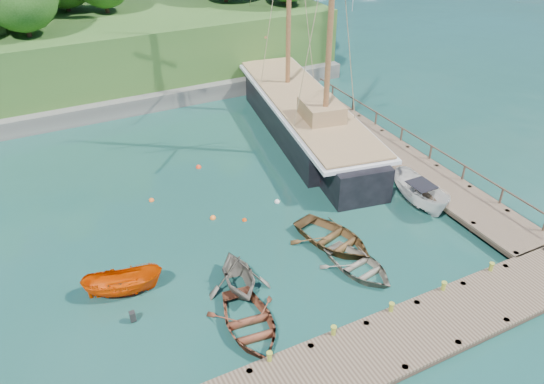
{
  "coord_description": "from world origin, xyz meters",
  "views": [
    {
      "loc": [
        -10.36,
        -17.83,
        17.54
      ],
      "look_at": [
        0.77,
        4.06,
        2.0
      ],
      "focal_mm": 35.0,
      "sensor_mm": 36.0,
      "label": 1
    }
  ],
  "objects_px": {
    "rowboat_1": "(239,288)",
    "rowboat_3": "(358,271)",
    "rowboat_0": "(250,329)",
    "motorboat_orange": "(125,293)",
    "cabin_boat_white": "(418,205)",
    "schooner": "(304,119)",
    "rowboat_2": "(333,244)"
  },
  "relations": [
    {
      "from": "rowboat_1",
      "to": "rowboat_3",
      "type": "height_order",
      "value": "rowboat_1"
    },
    {
      "from": "rowboat_0",
      "to": "motorboat_orange",
      "type": "xyz_separation_m",
      "value": [
        -4.33,
        4.75,
        0.0
      ]
    },
    {
      "from": "motorboat_orange",
      "to": "cabin_boat_white",
      "type": "height_order",
      "value": "cabin_boat_white"
    },
    {
      "from": "rowboat_3",
      "to": "rowboat_1",
      "type": "bearing_deg",
      "value": 153.43
    },
    {
      "from": "rowboat_0",
      "to": "motorboat_orange",
      "type": "distance_m",
      "value": 6.43
    },
    {
      "from": "rowboat_0",
      "to": "motorboat_orange",
      "type": "height_order",
      "value": "motorboat_orange"
    },
    {
      "from": "rowboat_0",
      "to": "rowboat_1",
      "type": "xyz_separation_m",
      "value": [
        0.66,
        2.66,
        0.0
      ]
    },
    {
      "from": "rowboat_0",
      "to": "motorboat_orange",
      "type": "relative_size",
      "value": 1.19
    },
    {
      "from": "rowboat_3",
      "to": "schooner",
      "type": "xyz_separation_m",
      "value": [
        5.38,
        14.9,
        1.11
      ]
    },
    {
      "from": "rowboat_2",
      "to": "cabin_boat_white",
      "type": "xyz_separation_m",
      "value": [
        6.59,
        0.91,
        0.0
      ]
    },
    {
      "from": "rowboat_0",
      "to": "schooner",
      "type": "relative_size",
      "value": 0.16
    },
    {
      "from": "rowboat_3",
      "to": "cabin_boat_white",
      "type": "bearing_deg",
      "value": 15.53
    },
    {
      "from": "rowboat_3",
      "to": "cabin_boat_white",
      "type": "distance_m",
      "value": 7.41
    },
    {
      "from": "rowboat_2",
      "to": "rowboat_1",
      "type": "bearing_deg",
      "value": 170.35
    },
    {
      "from": "motorboat_orange",
      "to": "schooner",
      "type": "distance_m",
      "value": 19.75
    },
    {
      "from": "rowboat_1",
      "to": "cabin_boat_white",
      "type": "bearing_deg",
      "value": 15.85
    },
    {
      "from": "rowboat_1",
      "to": "rowboat_3",
      "type": "xyz_separation_m",
      "value": [
        5.85,
        -1.61,
        0.0
      ]
    },
    {
      "from": "rowboat_1",
      "to": "motorboat_orange",
      "type": "bearing_deg",
      "value": 165.3
    },
    {
      "from": "schooner",
      "to": "rowboat_0",
      "type": "bearing_deg",
      "value": -116.94
    },
    {
      "from": "rowboat_0",
      "to": "cabin_boat_white",
      "type": "relative_size",
      "value": 0.94
    },
    {
      "from": "rowboat_0",
      "to": "rowboat_3",
      "type": "distance_m",
      "value": 6.59
    },
    {
      "from": "schooner",
      "to": "rowboat_1",
      "type": "bearing_deg",
      "value": -120.45
    },
    {
      "from": "rowboat_2",
      "to": "schooner",
      "type": "xyz_separation_m",
      "value": [
        5.35,
        12.47,
        1.11
      ]
    },
    {
      "from": "rowboat_2",
      "to": "cabin_boat_white",
      "type": "distance_m",
      "value": 6.65
    },
    {
      "from": "rowboat_3",
      "to": "rowboat_2",
      "type": "bearing_deg",
      "value": 78.02
    },
    {
      "from": "rowboat_1",
      "to": "schooner",
      "type": "height_order",
      "value": "schooner"
    },
    {
      "from": "rowboat_0",
      "to": "rowboat_2",
      "type": "relative_size",
      "value": 0.94
    },
    {
      "from": "rowboat_0",
      "to": "rowboat_2",
      "type": "distance_m",
      "value": 7.41
    },
    {
      "from": "schooner",
      "to": "cabin_boat_white",
      "type": "bearing_deg",
      "value": -74.13
    },
    {
      "from": "rowboat_3",
      "to": "cabin_boat_white",
      "type": "height_order",
      "value": "cabin_boat_white"
    },
    {
      "from": "rowboat_2",
      "to": "rowboat_3",
      "type": "relative_size",
      "value": 1.17
    },
    {
      "from": "rowboat_0",
      "to": "schooner",
      "type": "bearing_deg",
      "value": 59.95
    }
  ]
}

